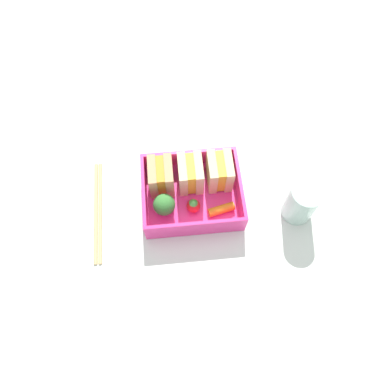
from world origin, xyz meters
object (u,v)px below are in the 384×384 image
at_px(sandwich_center, 220,171).
at_px(drinking_glass, 301,202).
at_px(chopstick_pair, 98,211).
at_px(sandwich_center_left, 190,174).
at_px(sandwich_left, 161,176).
at_px(carrot_stick_far_left, 221,209).
at_px(broccoli_floret, 164,205).
at_px(strawberry_far_left, 193,206).

relative_size(sandwich_center, drinking_glass, 0.74).
distance_m(sandwich_center, chopstick_pair, 0.24).
bearing_deg(sandwich_center, drinking_glass, -28.84).
height_order(sandwich_center_left, drinking_glass, drinking_glass).
relative_size(sandwich_left, carrot_stick_far_left, 1.32).
distance_m(sandwich_left, broccoli_floret, 0.06).
relative_size(broccoli_floret, carrot_stick_far_left, 1.04).
bearing_deg(sandwich_center, carrot_stick_far_left, -93.14).
relative_size(broccoli_floret, chopstick_pair, 0.25).
height_order(sandwich_center_left, chopstick_pair, sandwich_center_left).
distance_m(sandwich_center_left, chopstick_pair, 0.18).
distance_m(sandwich_center_left, carrot_stick_far_left, 0.09).
bearing_deg(drinking_glass, strawberry_far_left, 174.23).
bearing_deg(sandwich_left, carrot_stick_far_left, -32.31).
relative_size(sandwich_center, chopstick_pair, 0.31).
xyz_separation_m(sandwich_left, chopstick_pair, (-0.12, -0.04, -0.04)).
height_order(broccoli_floret, chopstick_pair, broccoli_floret).
bearing_deg(sandwich_left, broccoli_floret, -88.22).
height_order(carrot_stick_far_left, drinking_glass, drinking_glass).
relative_size(sandwich_center_left, carrot_stick_far_left, 1.32).
distance_m(strawberry_far_left, carrot_stick_far_left, 0.05).
xyz_separation_m(carrot_stick_far_left, chopstick_pair, (-0.23, 0.03, -0.02)).
bearing_deg(drinking_glass, sandwich_center, 151.16).
distance_m(sandwich_left, strawberry_far_left, 0.08).
relative_size(carrot_stick_far_left, chopstick_pair, 0.24).
xyz_separation_m(sandwich_center_left, chopstick_pair, (-0.18, -0.04, -0.04)).
xyz_separation_m(strawberry_far_left, carrot_stick_far_left, (0.05, -0.01, -0.01)).
height_order(sandwich_left, carrot_stick_far_left, sandwich_left).
bearing_deg(broccoli_floret, chopstick_pair, 172.62).
height_order(sandwich_left, sandwich_center, same).
distance_m(broccoli_floret, chopstick_pair, 0.13).
xyz_separation_m(sandwich_left, carrot_stick_far_left, (0.10, -0.07, -0.02)).
bearing_deg(sandwich_center, broccoli_floret, -152.01).
xyz_separation_m(sandwich_center_left, strawberry_far_left, (-0.00, -0.06, -0.02)).
distance_m(carrot_stick_far_left, chopstick_pair, 0.23).
xyz_separation_m(broccoli_floret, strawberry_far_left, (0.05, 0.00, -0.02)).
bearing_deg(carrot_stick_far_left, chopstick_pair, 173.54).
bearing_deg(strawberry_far_left, drinking_glass, -5.77).
bearing_deg(carrot_stick_far_left, sandwich_left, 147.69).
distance_m(sandwich_center_left, sandwich_center, 0.05).
relative_size(broccoli_floret, drinking_glass, 0.59).
height_order(sandwich_center, strawberry_far_left, sandwich_center).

